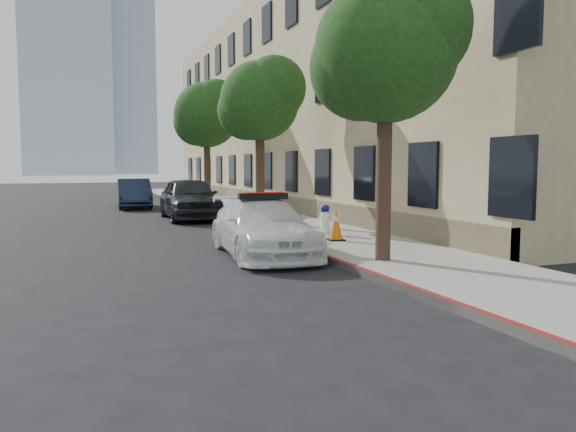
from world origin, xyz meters
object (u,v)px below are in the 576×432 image
(fire_hydrant, at_px, (325,220))
(parked_car_mid, at_px, (190,198))
(police_car, at_px, (263,227))
(parked_car_far, at_px, (134,193))
(traffic_cone, at_px, (336,225))

(fire_hydrant, bearing_deg, parked_car_mid, 93.05)
(police_car, bearing_deg, parked_car_far, 98.26)
(fire_hydrant, relative_size, traffic_cone, 1.03)
(fire_hydrant, distance_m, traffic_cone, 1.27)
(traffic_cone, bearing_deg, parked_car_mid, 103.84)
(police_car, bearing_deg, parked_car_mid, 92.87)
(police_car, height_order, fire_hydrant, police_car)
(police_car, relative_size, parked_car_far, 1.06)
(parked_car_mid, distance_m, traffic_cone, 8.72)
(parked_car_mid, xyz_separation_m, fire_hydrant, (2.35, -7.21, -0.25))
(parked_car_far, bearing_deg, police_car, -82.45)
(police_car, height_order, parked_car_far, police_car)
(fire_hydrant, xyz_separation_m, traffic_cone, (-0.26, -1.25, -0.01))
(police_car, height_order, traffic_cone, police_car)
(parked_car_far, bearing_deg, fire_hydrant, -71.98)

